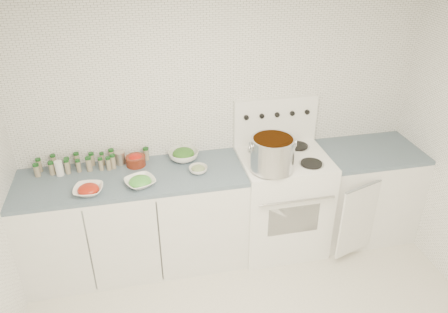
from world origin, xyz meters
TOP-DOWN VIEW (x-y plane):
  - room_walls at (0.00, 0.00)m, footprint 3.54×3.04m
  - counter_left at (-0.82, 1.19)m, footprint 1.85×0.62m
  - stove at (0.48, 1.19)m, footprint 0.76×0.70m
  - counter_right at (1.30, 1.19)m, footprint 0.89×0.75m
  - stock_pot at (0.31, 1.00)m, footprint 0.38×0.35m
  - bowl_tomato at (-1.14, 1.01)m, footprint 0.25×0.25m
  - bowl_snowpea at (-0.75, 1.04)m, footprint 0.30×0.30m
  - bowl_broccoli at (-0.37, 1.38)m, footprint 0.32×0.32m
  - bowl_zucchini at (-0.28, 1.14)m, footprint 0.19×0.19m
  - bowl_pepper at (-0.77, 1.37)m, footprint 0.16×0.16m
  - salt_canister at (-1.39, 1.33)m, footprint 0.07×0.07m
  - tin_can at (-0.90, 1.42)m, footprint 0.10×0.10m
  - spice_cluster at (-1.20, 1.40)m, footprint 0.93×0.16m

SIDE VIEW (x-z plane):
  - counter_right at x=1.30m, z-range 0.00..0.90m
  - counter_left at x=-0.82m, z-range 0.00..0.90m
  - stove at x=0.48m, z-range -0.18..1.18m
  - bowl_zucchini at x=-0.28m, z-range 0.90..0.96m
  - bowl_tomato at x=-1.14m, z-range 0.89..0.97m
  - bowl_snowpea at x=-0.75m, z-range 0.89..0.97m
  - bowl_broccoli at x=-0.37m, z-range 0.90..1.00m
  - bowl_pepper at x=-0.77m, z-range 0.90..1.00m
  - tin_can at x=-0.90m, z-range 0.90..1.01m
  - spice_cluster at x=-1.20m, z-range 0.90..1.03m
  - salt_canister at x=-1.39m, z-range 0.90..1.03m
  - stock_pot at x=0.31m, z-range 0.96..1.23m
  - room_walls at x=0.00m, z-range 0.30..2.82m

